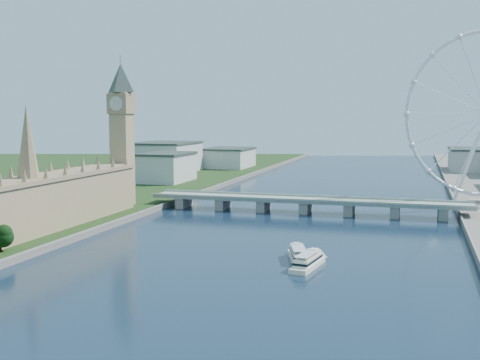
% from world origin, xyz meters
% --- Properties ---
extents(parliament_range, '(24.00, 200.00, 70.00)m').
position_xyz_m(parliament_range, '(-128.00, 170.00, 18.48)').
color(parliament_range, tan).
rests_on(parliament_range, ground).
extents(big_ben, '(20.02, 20.02, 110.00)m').
position_xyz_m(big_ben, '(-128.00, 278.00, 66.57)').
color(big_ben, tan).
rests_on(big_ben, ground).
extents(westminster_bridge, '(220.00, 22.00, 9.50)m').
position_xyz_m(westminster_bridge, '(0.00, 300.00, 6.63)').
color(westminster_bridge, gray).
rests_on(westminster_bridge, ground).
extents(city_skyline, '(505.00, 280.00, 32.00)m').
position_xyz_m(city_skyline, '(39.22, 560.08, 16.96)').
color(city_skyline, beige).
rests_on(city_skyline, ground).
extents(tour_boat_near, '(16.46, 31.53, 6.76)m').
position_xyz_m(tour_boat_near, '(21.49, 162.15, 0.00)').
color(tour_boat_near, beige).
rests_on(tour_boat_near, ground).
extents(tour_boat_far, '(12.65, 32.26, 6.96)m').
position_xyz_m(tour_boat_far, '(27.86, 150.75, 0.00)').
color(tour_boat_far, '#ECE7C5').
rests_on(tour_boat_far, ground).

